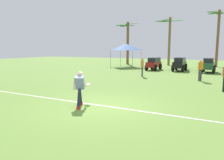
% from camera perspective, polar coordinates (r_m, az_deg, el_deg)
% --- Properties ---
extents(ground_plane, '(80.00, 80.00, 0.00)m').
position_cam_1_polar(ground_plane, '(8.92, -2.50, -6.92)').
color(ground_plane, olive).
extents(field_line_paint, '(19.20, 0.38, 0.01)m').
position_cam_1_polar(field_line_paint, '(9.00, -2.21, -6.76)').
color(field_line_paint, white).
rests_on(field_line_paint, ground_plane).
extents(frisbee_thrower, '(0.53, 1.11, 1.42)m').
position_cam_1_polar(frisbee_thrower, '(8.90, -8.41, -1.79)').
color(frisbee_thrower, '#191E38').
rests_on(frisbee_thrower, ground_plane).
extents(frisbee_in_flight, '(0.36, 0.36, 0.12)m').
position_cam_1_polar(frisbee_in_flight, '(9.65, -6.37, -1.19)').
color(frisbee_in_flight, white).
extents(teammate_midfield, '(0.29, 0.49, 1.56)m').
position_cam_1_polar(teammate_midfield, '(18.26, 7.94, 3.82)').
color(teammate_midfield, '#33333D').
rests_on(teammate_midfield, ground_plane).
extents(teammate_deep, '(0.36, 0.44, 1.56)m').
position_cam_1_polar(teammate_deep, '(16.86, 22.10, 2.92)').
color(teammate_deep, '#33333D').
rests_on(teammate_deep, ground_plane).
extents(parked_car_slot_a, '(1.27, 2.45, 1.34)m').
position_cam_1_polar(parked_car_slot_a, '(24.17, 10.87, 4.31)').
color(parked_car_slot_a, maroon).
rests_on(parked_car_slot_a, ground_plane).
extents(parked_car_slot_b, '(1.23, 2.38, 1.40)m').
position_cam_1_polar(parked_car_slot_b, '(23.65, 17.27, 4.05)').
color(parked_car_slot_b, black).
rests_on(parked_car_slot_b, ground_plane).
extents(parked_car_slot_c, '(1.22, 2.37, 1.40)m').
position_cam_1_polar(parked_car_slot_c, '(23.16, 23.93, 3.63)').
color(parked_car_slot_c, '#235133').
rests_on(parked_car_slot_c, ground_plane).
extents(palm_tree_far_left, '(3.32, 2.91, 6.09)m').
position_cam_1_polar(palm_tree_far_left, '(32.56, 4.10, 10.27)').
color(palm_tree_far_left, brown).
rests_on(palm_tree_far_left, ground_plane).
extents(palm_tree_left_of_centre, '(3.68, 3.42, 6.46)m').
position_cam_1_polar(palm_tree_left_of_centre, '(31.05, 14.78, 10.75)').
color(palm_tree_left_of_centre, brown).
rests_on(palm_tree_left_of_centre, ground_plane).
extents(palm_tree_right_of_centre, '(3.02, 3.51, 6.99)m').
position_cam_1_polar(palm_tree_right_of_centre, '(30.62, 25.96, 10.99)').
color(palm_tree_right_of_centre, brown).
rests_on(palm_tree_right_of_centre, ground_plane).
extents(event_tent, '(3.06, 3.06, 2.90)m').
position_cam_1_polar(event_tent, '(27.64, 3.73, 8.60)').
color(event_tent, '#B2B5BA').
rests_on(event_tent, ground_plane).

